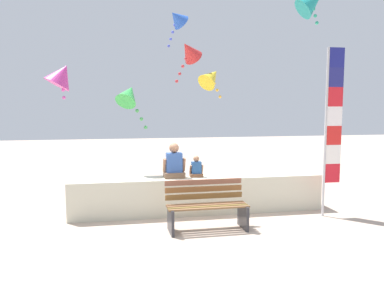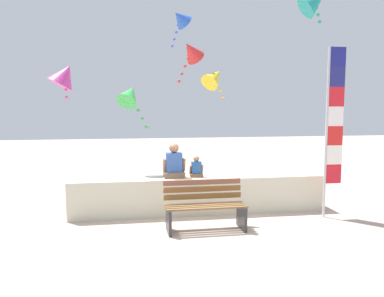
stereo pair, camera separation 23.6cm
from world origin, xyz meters
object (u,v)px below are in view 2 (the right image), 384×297
Objects in this scene: park_bench at (205,207)px; kite_blue at (180,18)px; flag_banner at (332,123)px; person_adult at (174,164)px; kite_yellow at (214,77)px; kite_red at (191,51)px; person_child at (196,169)px; kite_green at (130,95)px; kite_magenta at (65,75)px; kite_teal at (315,1)px.

park_bench is 6.04m from kite_blue.
person_adult is at bearing 166.17° from flag_banner.
kite_yellow reaches higher than person_adult.
park_bench is 1.35× the size of kite_red.
kite_blue is at bearing 88.57° from person_child.
park_bench is 1.36× the size of kite_green.
kite_blue is (0.55, 3.14, 3.62)m from person_adult.
kite_yellow is (-1.65, 3.38, 1.11)m from flag_banner.
person_child is 2.88m from flag_banner.
kite_red is at bearing 135.21° from flag_banner.
kite_magenta reaches higher than kite_green.
flag_banner is at bearing -63.97° from kite_yellow.
kite_teal is 4.87m from kite_green.
kite_red is (0.15, 1.68, 2.63)m from person_child.
flag_banner is (3.07, -0.76, 0.86)m from person_adult.
person_adult is at bearing -110.33° from kite_red.
flag_banner is 3.83m from kite_red.
person_child is 0.41× the size of kite_blue.
kite_blue is at bearing 143.41° from kite_teal.
person_adult is 4.82m from kite_blue.
kite_blue is at bearing 88.41° from park_bench.
kite_red is at bearing 84.81° from person_child.
kite_yellow is (1.42, 2.62, 1.98)m from person_adult.
kite_teal reaches higher than person_adult.
park_bench is 4.93m from kite_magenta.
kite_teal is at bearing 34.96° from park_bench.
kite_blue is (0.08, 3.14, 3.72)m from person_child.
kite_yellow is at bearing 61.56° from person_adult.
kite_magenta is (-2.85, 3.10, 2.56)m from park_bench.
person_child is at bearing -34.05° from kite_magenta.
kite_teal reaches higher than person_child.
kite_blue reaches higher than flag_banner.
person_adult reaches higher than person_child.
person_child is 2.23m from kite_green.
kite_yellow is at bearing 141.14° from kite_teal.
person_adult is 0.75× the size of kite_yellow.
person_adult is 5.12m from kite_teal.
kite_yellow is (0.99, 3.77, 2.61)m from park_bench.
kite_green reaches higher than person_child.
kite_magenta is at bearing 132.58° from park_bench.
park_bench is 4.69m from kite_yellow.
person_child is 3.48m from kite_yellow.
kite_yellow is (0.95, 2.62, 2.08)m from person_child.
kite_blue is 3.62m from kite_magenta.
kite_teal is 6.21m from kite_magenta.
kite_teal is at bearing -36.59° from kite_blue.
kite_yellow is at bearing 70.05° from person_child.
park_bench is 1.53× the size of kite_magenta.
flag_banner is at bearing -26.25° from kite_magenta.
flag_banner is 6.21m from kite_magenta.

